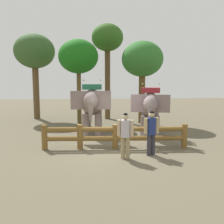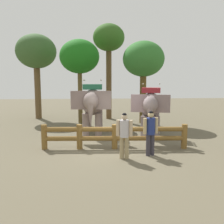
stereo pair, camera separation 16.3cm
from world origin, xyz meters
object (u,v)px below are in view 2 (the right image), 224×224
(elephant_near_left, at_px, (93,104))
(tourist_man_in_blue, at_px, (124,132))
(tree_far_left, at_px, (143,60))
(tree_deep_back, at_px, (80,57))
(elephant_center, at_px, (151,107))
(log_fence, at_px, (115,135))
(tree_back_center, at_px, (109,41))
(tree_far_right, at_px, (36,53))
(tourist_woman_in_black, at_px, (151,130))

(elephant_near_left, height_order, tourist_man_in_blue, elephant_near_left)
(tree_far_left, distance_m, tree_deep_back, 4.29)
(elephant_near_left, relative_size, elephant_center, 1.04)
(tourist_man_in_blue, relative_size, tree_far_left, 0.31)
(elephant_near_left, bearing_deg, log_fence, -72.88)
(tree_far_left, xyz_separation_m, tree_back_center, (-2.21, 2.08, 1.56))
(tourist_man_in_blue, xyz_separation_m, tree_far_left, (2.25, 7.57, 3.28))
(tourist_man_in_blue, distance_m, tree_far_left, 8.55)
(log_fence, distance_m, tree_far_left, 7.64)
(tree_far_left, bearing_deg, log_fence, -111.82)
(tourist_man_in_blue, bearing_deg, tree_far_left, 73.43)
(tree_back_center, xyz_separation_m, tree_far_right, (-5.44, 0.56, -0.84))
(elephant_near_left, xyz_separation_m, tree_far_left, (3.43, 3.19, 2.61))
(log_fence, distance_m, elephant_near_left, 3.35)
(tourist_woman_in_black, height_order, tourist_man_in_blue, tourist_woman_in_black)
(elephant_center, distance_m, tree_deep_back, 6.36)
(tree_back_center, relative_size, tree_deep_back, 1.26)
(tourist_man_in_blue, distance_m, tree_deep_back, 8.74)
(elephant_near_left, xyz_separation_m, elephant_center, (3.03, -0.72, -0.11))
(log_fence, bearing_deg, tree_back_center, 88.03)
(tree_back_center, bearing_deg, log_fence, -91.97)
(elephant_near_left, relative_size, tourist_woman_in_black, 1.98)
(tree_deep_back, bearing_deg, tourist_man_in_blue, -75.36)
(log_fence, bearing_deg, tree_deep_back, 105.55)
(elephant_center, height_order, tourist_man_in_blue, elephant_center)
(tourist_man_in_blue, bearing_deg, tree_deep_back, 104.64)
(tourist_woman_in_black, relative_size, tree_back_center, 0.25)
(tourist_man_in_blue, bearing_deg, elephant_near_left, 105.04)
(tree_far_right, bearing_deg, tourist_man_in_blue, -62.12)
(tourist_man_in_blue, relative_size, tree_far_right, 0.27)
(log_fence, distance_m, elephant_center, 3.26)
(tourist_woman_in_black, relative_size, tourist_man_in_blue, 1.01)
(elephant_center, bearing_deg, tourist_woman_in_black, -103.45)
(tree_far_right, bearing_deg, log_fence, -59.80)
(elephant_near_left, height_order, tree_far_left, tree_far_left)
(tourist_woman_in_black, relative_size, tree_far_right, 0.27)
(tourist_man_in_blue, height_order, tree_deep_back, tree_deep_back)
(tree_back_center, xyz_separation_m, tree_deep_back, (-2.07, -1.88, -1.38))
(log_fence, xyz_separation_m, tree_far_left, (2.49, 6.23, 3.67))
(tourist_woman_in_black, bearing_deg, tree_deep_back, 112.43)
(tree_far_right, bearing_deg, tree_far_left, -18.99)
(tourist_woman_in_black, distance_m, tree_deep_back, 8.78)
(elephant_center, height_order, tourist_woman_in_black, elephant_center)
(tourist_woman_in_black, distance_m, tree_far_right, 12.47)
(tree_back_center, bearing_deg, elephant_center, -73.19)
(tourist_woman_in_black, bearing_deg, tree_far_left, 80.64)
(elephant_near_left, height_order, tree_far_right, tree_far_right)
(tourist_woman_in_black, bearing_deg, log_fence, 141.17)
(tourist_woman_in_black, distance_m, tree_far_left, 8.05)
(tree_back_center, height_order, tree_far_right, tree_back_center)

